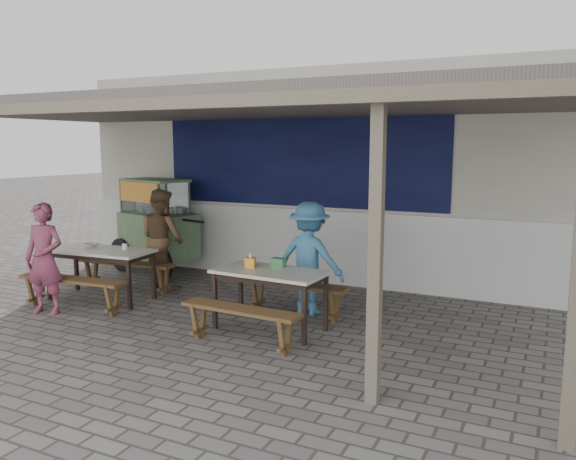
{
  "coord_description": "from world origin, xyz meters",
  "views": [
    {
      "loc": [
        3.73,
        -5.46,
        2.26
      ],
      "look_at": [
        0.65,
        0.9,
        1.18
      ],
      "focal_mm": 35.0,
      "sensor_mm": 36.0,
      "label": 1
    }
  ],
  "objects_px": {
    "bench_right_street": "(240,317)",
    "bench_right_wall": "(295,291)",
    "donation_box": "(278,262)",
    "condiment_jar": "(125,247)",
    "bench_left_wall": "(126,268)",
    "vendor_cart": "(157,222)",
    "table_right": "(270,277)",
    "patron_street_side": "(44,259)",
    "condiment_bowl": "(91,245)",
    "table_left": "(100,254)",
    "bench_left_street": "(72,286)",
    "patron_right_table": "(310,258)",
    "patron_wall_side": "(162,238)",
    "tissue_box": "(251,262)"
  },
  "relations": [
    {
      "from": "bench_left_street",
      "to": "bench_right_wall",
      "type": "distance_m",
      "value": 3.07
    },
    {
      "from": "table_left",
      "to": "vendor_cart",
      "type": "xyz_separation_m",
      "value": [
        -0.41,
        1.81,
        0.23
      ]
    },
    {
      "from": "table_left",
      "to": "tissue_box",
      "type": "height_order",
      "value": "tissue_box"
    },
    {
      "from": "bench_right_wall",
      "to": "vendor_cart",
      "type": "distance_m",
      "value": 3.61
    },
    {
      "from": "bench_left_wall",
      "to": "patron_street_side",
      "type": "height_order",
      "value": "patron_street_side"
    },
    {
      "from": "patron_street_side",
      "to": "condiment_bowl",
      "type": "distance_m",
      "value": 0.97
    },
    {
      "from": "bench_right_street",
      "to": "patron_wall_side",
      "type": "bearing_deg",
      "value": 147.45
    },
    {
      "from": "patron_wall_side",
      "to": "bench_right_street",
      "type": "bearing_deg",
      "value": 162.87
    },
    {
      "from": "bench_right_street",
      "to": "condiment_bowl",
      "type": "height_order",
      "value": "condiment_bowl"
    },
    {
      "from": "vendor_cart",
      "to": "bench_right_wall",
      "type": "bearing_deg",
      "value": -6.61
    },
    {
      "from": "patron_right_table",
      "to": "tissue_box",
      "type": "bearing_deg",
      "value": 65.43
    },
    {
      "from": "patron_wall_side",
      "to": "donation_box",
      "type": "xyz_separation_m",
      "value": [
        2.51,
        -0.88,
        0.01
      ]
    },
    {
      "from": "bench_right_street",
      "to": "patron_right_table",
      "type": "bearing_deg",
      "value": 85.89
    },
    {
      "from": "bench_right_street",
      "to": "donation_box",
      "type": "distance_m",
      "value": 0.99
    },
    {
      "from": "bench_right_wall",
      "to": "vendor_cart",
      "type": "bearing_deg",
      "value": 161.67
    },
    {
      "from": "table_right",
      "to": "patron_right_table",
      "type": "xyz_separation_m",
      "value": [
        0.15,
        0.86,
        0.09
      ]
    },
    {
      "from": "bench_right_street",
      "to": "condiment_jar",
      "type": "relative_size",
      "value": 17.4
    },
    {
      "from": "table_right",
      "to": "bench_right_wall",
      "type": "distance_m",
      "value": 0.74
    },
    {
      "from": "patron_street_side",
      "to": "condiment_bowl",
      "type": "bearing_deg",
      "value": 84.16
    },
    {
      "from": "condiment_jar",
      "to": "condiment_bowl",
      "type": "distance_m",
      "value": 0.63
    },
    {
      "from": "tissue_box",
      "to": "donation_box",
      "type": "bearing_deg",
      "value": 29.7
    },
    {
      "from": "tissue_box",
      "to": "bench_right_street",
      "type": "bearing_deg",
      "value": -69.65
    },
    {
      "from": "patron_street_side",
      "to": "condiment_jar",
      "type": "xyz_separation_m",
      "value": [
        0.5,
        0.99,
        0.04
      ]
    },
    {
      "from": "table_left",
      "to": "bench_left_wall",
      "type": "distance_m",
      "value": 0.68
    },
    {
      "from": "tissue_box",
      "to": "condiment_jar",
      "type": "distance_m",
      "value": 2.26
    },
    {
      "from": "bench_right_street",
      "to": "bench_left_wall",
      "type": "bearing_deg",
      "value": 157.24
    },
    {
      "from": "bench_right_street",
      "to": "donation_box",
      "type": "xyz_separation_m",
      "value": [
        0.04,
        0.87,
        0.47
      ]
    },
    {
      "from": "patron_right_table",
      "to": "condiment_jar",
      "type": "relative_size",
      "value": 17.89
    },
    {
      "from": "table_right",
      "to": "patron_wall_side",
      "type": "height_order",
      "value": "patron_wall_side"
    },
    {
      "from": "table_left",
      "to": "donation_box",
      "type": "distance_m",
      "value": 2.89
    },
    {
      "from": "bench_left_wall",
      "to": "patron_wall_side",
      "type": "relative_size",
      "value": 1.05
    },
    {
      "from": "condiment_jar",
      "to": "donation_box",
      "type": "bearing_deg",
      "value": -1.59
    },
    {
      "from": "patron_right_table",
      "to": "bench_left_wall",
      "type": "bearing_deg",
      "value": 6.53
    },
    {
      "from": "bench_left_street",
      "to": "tissue_box",
      "type": "xyz_separation_m",
      "value": [
        2.54,
        0.49,
        0.47
      ]
    },
    {
      "from": "vendor_cart",
      "to": "condiment_bowl",
      "type": "distance_m",
      "value": 1.7
    },
    {
      "from": "bench_left_wall",
      "to": "condiment_bowl",
      "type": "distance_m",
      "value": 0.68
    },
    {
      "from": "donation_box",
      "to": "condiment_jar",
      "type": "xyz_separation_m",
      "value": [
        -2.54,
        0.07,
        -0.01
      ]
    },
    {
      "from": "bench_left_street",
      "to": "donation_box",
      "type": "bearing_deg",
      "value": 8.72
    },
    {
      "from": "bench_right_street",
      "to": "bench_right_wall",
      "type": "distance_m",
      "value": 1.32
    },
    {
      "from": "bench_left_wall",
      "to": "vendor_cart",
      "type": "bearing_deg",
      "value": 102.29
    },
    {
      "from": "table_left",
      "to": "tissue_box",
      "type": "distance_m",
      "value": 2.59
    },
    {
      "from": "table_left",
      "to": "bench_left_street",
      "type": "xyz_separation_m",
      "value": [
        0.05,
        -0.59,
        -0.33
      ]
    },
    {
      "from": "table_right",
      "to": "vendor_cart",
      "type": "relative_size",
      "value": 0.65
    },
    {
      "from": "vendor_cart",
      "to": "tissue_box",
      "type": "relative_size",
      "value": 17.59
    },
    {
      "from": "table_left",
      "to": "patron_wall_side",
      "type": "xyz_separation_m",
      "value": [
        0.38,
        0.96,
        0.12
      ]
    },
    {
      "from": "bench_left_street",
      "to": "bench_right_wall",
      "type": "bearing_deg",
      "value": 16.64
    },
    {
      "from": "condiment_jar",
      "to": "condiment_bowl",
      "type": "relative_size",
      "value": 0.42
    },
    {
      "from": "bench_left_wall",
      "to": "patron_right_table",
      "type": "relative_size",
      "value": 1.1
    },
    {
      "from": "table_right",
      "to": "patron_street_side",
      "type": "xyz_separation_m",
      "value": [
        -3.04,
        -0.7,
        0.08
      ]
    },
    {
      "from": "vendor_cart",
      "to": "condiment_bowl",
      "type": "relative_size",
      "value": 10.73
    }
  ]
}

